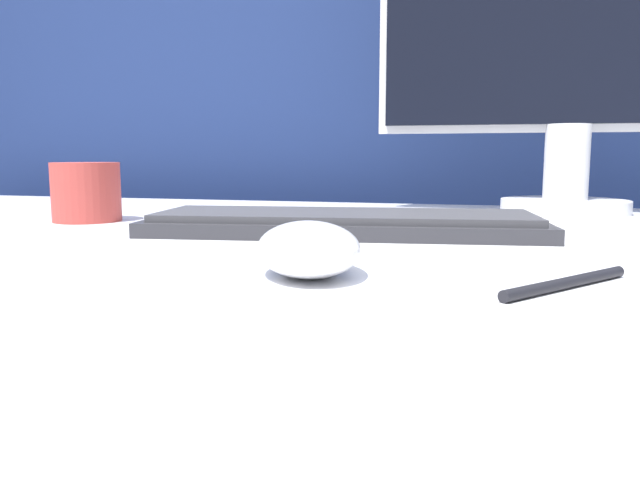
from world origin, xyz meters
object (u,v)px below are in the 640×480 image
(keyboard, at_px, (344,223))
(mug, at_px, (86,192))
(computer_mouse_near, at_px, (309,249))
(monitor, at_px, (573,34))

(keyboard, relative_size, mug, 5.18)
(computer_mouse_near, distance_m, keyboard, 0.25)
(computer_mouse_near, height_order, mug, mug)
(monitor, relative_size, mug, 6.46)
(computer_mouse_near, xyz_separation_m, keyboard, (-0.03, 0.25, -0.01))
(monitor, bearing_deg, mug, -155.26)
(computer_mouse_near, bearing_deg, mug, 123.73)
(keyboard, bearing_deg, computer_mouse_near, -90.97)
(keyboard, xyz_separation_m, mug, (-0.36, 0.04, 0.03))
(mug, bearing_deg, monitor, 24.74)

